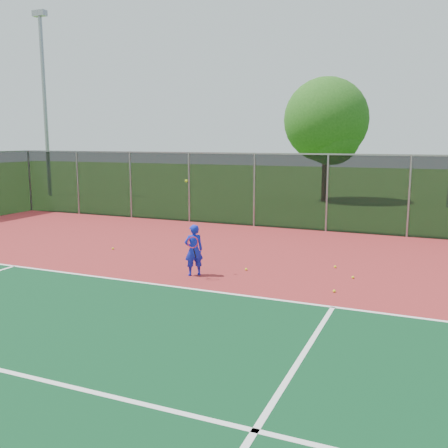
# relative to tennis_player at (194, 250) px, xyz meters

# --- Properties ---
(ground) EXTENTS (120.00, 120.00, 0.00)m
(ground) POSITION_rel_tennis_player_xyz_m (1.89, -4.15, -0.71)
(ground) COLOR #2A5618
(ground) RESTS_ON ground
(court_apron) EXTENTS (30.00, 20.00, 0.02)m
(court_apron) POSITION_rel_tennis_player_xyz_m (1.89, -2.15, -0.70)
(court_apron) COLOR maroon
(court_apron) RESTS_ON ground
(court_lines) EXTENTS (22.10, 13.05, 0.00)m
(court_lines) POSITION_rel_tennis_player_xyz_m (3.89, -6.03, -0.68)
(court_lines) COLOR white
(court_lines) RESTS_ON court_apron
(fence_back) EXTENTS (30.00, 0.06, 3.03)m
(fence_back) POSITION_rel_tennis_player_xyz_m (1.89, 7.85, 0.86)
(fence_back) COLOR black
(fence_back) RESTS_ON court_apron
(tennis_player) EXTENTS (0.60, 0.70, 2.52)m
(tennis_player) POSITION_rel_tennis_player_xyz_m (0.00, 0.00, 0.00)
(tennis_player) COLOR #1422BF
(tennis_player) RESTS_ON court_apron
(practice_ball_1) EXTENTS (0.07, 0.07, 0.07)m
(practice_ball_1) POSITION_rel_tennis_player_xyz_m (3.30, 2.22, -0.65)
(practice_ball_1) COLOR yellow
(practice_ball_1) RESTS_ON court_apron
(practice_ball_2) EXTENTS (0.07, 0.07, 0.07)m
(practice_ball_2) POSITION_rel_tennis_player_xyz_m (-3.84, 1.78, -0.65)
(practice_ball_2) COLOR yellow
(practice_ball_2) RESTS_ON court_apron
(practice_ball_3) EXTENTS (0.07, 0.07, 0.07)m
(practice_ball_3) POSITION_rel_tennis_player_xyz_m (3.71, -0.07, -0.65)
(practice_ball_3) COLOR yellow
(practice_ball_3) RESTS_ON court_apron
(practice_ball_4) EXTENTS (0.07, 0.07, 0.07)m
(practice_ball_4) POSITION_rel_tennis_player_xyz_m (3.93, 1.31, -0.65)
(practice_ball_4) COLOR yellow
(practice_ball_4) RESTS_ON court_apron
(practice_ball_5) EXTENTS (0.07, 0.07, 0.07)m
(practice_ball_5) POSITION_rel_tennis_player_xyz_m (1.10, 0.99, -0.65)
(practice_ball_5) COLOR yellow
(practice_ball_5) RESTS_ON court_apron
(floodlight_nw) EXTENTS (0.90, 0.40, 11.41)m
(floodlight_nw) POSITION_rel_tennis_player_xyz_m (-17.33, 13.86, 5.76)
(floodlight_nw) COLOR gray
(floodlight_nw) RESTS_ON ground
(tree_back_left) EXTENTS (4.86, 4.86, 7.14)m
(tree_back_left) POSITION_rel_tennis_player_xyz_m (-0.19, 17.77, 3.77)
(tree_back_left) COLOR #392114
(tree_back_left) RESTS_ON ground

